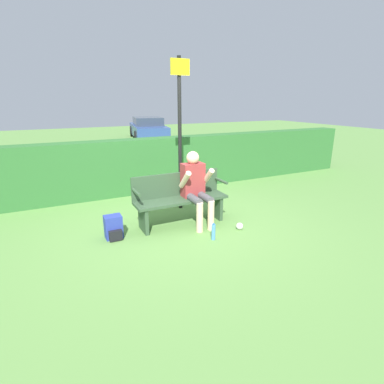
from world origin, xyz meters
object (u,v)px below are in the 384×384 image
person_seated (196,185)px  signpost (180,127)px  backpack (114,228)px  water_bottle (213,232)px  parked_car (148,128)px  park_bench (180,198)px

person_seated → signpost: size_ratio=0.45×
backpack → water_bottle: size_ratio=1.36×
person_seated → parked_car: size_ratio=0.28×
person_seated → backpack: (-1.42, 0.03, -0.52)m
backpack → water_bottle: (1.37, -0.74, -0.05)m
person_seated → signpost: signpost is taller
signpost → parked_car: size_ratio=0.64×
person_seated → signpost: (0.09, 0.83, 0.89)m
person_seated → parked_car: (2.95, 11.60, -0.13)m
park_bench → person_seated: person_seated is taller
person_seated → parked_car: 11.97m
water_bottle → park_bench: bearing=102.7°
water_bottle → parked_car: bearing=76.3°
parked_car → signpost: bearing=175.3°
person_seated → signpost: 1.22m
backpack → parked_car: 12.37m
water_bottle → parked_car: size_ratio=0.06×
water_bottle → signpost: signpost is taller
park_bench → parked_car: size_ratio=0.36×
park_bench → backpack: (-1.18, -0.10, -0.29)m
backpack → signpost: signpost is taller
park_bench → parked_car: (3.18, 11.47, 0.10)m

